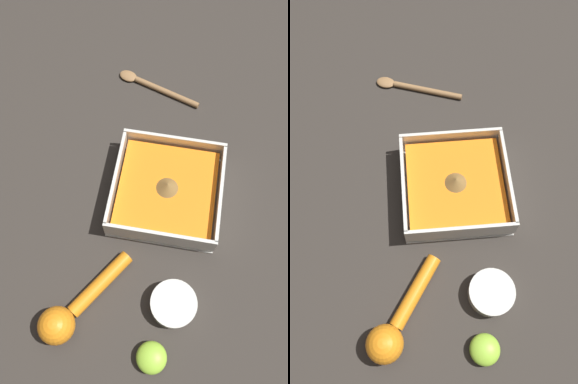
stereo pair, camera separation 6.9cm
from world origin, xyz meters
The scene contains 6 objects.
ground_plane centered at (0.00, 0.00, 0.00)m, with size 4.00×4.00×0.00m, color #332D28.
square_dish centered at (0.02, 0.00, 0.02)m, with size 0.20×0.20×0.06m.
spice_bowl centered at (0.06, -0.20, 0.01)m, with size 0.08×0.08×0.03m.
lemon_squeezer centered at (-0.11, -0.24, 0.03)m, with size 0.13×0.17×0.06m.
lemon_half centered at (0.03, -0.29, 0.01)m, with size 0.05×0.05×0.03m.
wooden_spoon centered at (-0.05, 0.25, 0.01)m, with size 0.19×0.08×0.01m.
Camera 2 is at (-0.05, -0.28, 0.66)m, focal length 35.00 mm.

